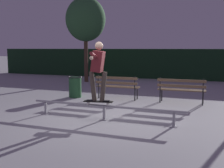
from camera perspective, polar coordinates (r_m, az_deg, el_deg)
ground_plane at (r=7.48m, az=-1.11°, el=-7.09°), size 90.00×90.00×0.00m
hedge_backdrop at (r=17.40m, az=11.87°, el=4.12°), size 24.00×1.20×1.83m
grind_rail at (r=7.26m, az=-1.62°, el=-5.03°), size 4.26×0.18×0.40m
skateboard at (r=7.29m, az=-2.87°, el=-3.69°), size 0.80×0.33×0.09m
skateboarder at (r=7.17m, az=-2.90°, el=3.67°), size 0.63×1.39×1.56m
park_bench_leftmost at (r=10.13m, az=1.08°, el=-0.16°), size 1.60×0.42×0.88m
park_bench_left_center at (r=9.61m, az=14.20°, el=-0.81°), size 1.60×0.42×0.88m
tree_far_left at (r=15.56m, az=-5.49°, el=13.13°), size 2.19×2.19×4.66m
trash_can at (r=10.65m, az=-7.65°, el=-0.53°), size 0.52×0.52×0.80m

